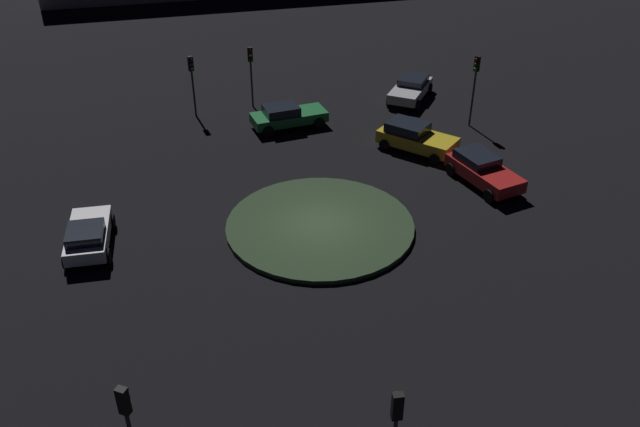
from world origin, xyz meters
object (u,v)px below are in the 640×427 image
Objects in this scene: car_silver at (411,88)px; traffic_light_northwest_near at (192,74)px; car_white at (88,235)px; traffic_light_south at (128,417)px; traffic_light_north at (475,77)px; traffic_light_southeast at (396,421)px; car_yellow at (415,137)px; car_green at (287,116)px; traffic_light_northwest at (251,65)px; car_red at (483,170)px.

car_silver is 14.28m from traffic_light_northwest_near.
traffic_light_south reaches higher than car_white.
traffic_light_south is 26.48m from traffic_light_northwest_near.
car_silver is 5.83m from traffic_light_north.
car_silver is 1.02× the size of traffic_light_north.
car_white is 17.18m from traffic_light_southeast.
traffic_light_north reaches higher than car_yellow.
traffic_light_northwest is at bearing 105.56° from car_green.
traffic_light_north is at bearing -24.41° from traffic_light_southeast.
traffic_light_north is (9.89, 5.10, 2.36)m from car_green.
traffic_light_northwest_near is 0.89× the size of traffic_light_north.
traffic_light_southeast reaches higher than car_yellow.
traffic_light_northwest_near is at bearing -55.14° from car_silver.
traffic_light_northwest_near is 17.01m from traffic_light_north.
traffic_light_northwest_near is (-5.95, -1.11, 2.02)m from car_green.
car_yellow reaches higher than car_red.
traffic_light_north is (15.84, 6.21, 0.34)m from traffic_light_northwest_near.
car_white is 1.07× the size of traffic_light_south.
car_white is 23.47m from traffic_light_north.
car_yellow is 11.73m from traffic_light_northwest.
car_red is 1.23× the size of traffic_light_southeast.
car_red is 19.01m from traffic_light_southeast.
traffic_light_north is at bearing 75.88° from car_yellow.
car_white is 0.93× the size of car_silver.
car_red is at bearing 34.74° from traffic_light_northwest.
traffic_light_north reaches higher than traffic_light_northwest_near.
traffic_light_northwest_near is (-4.27, 14.07, 2.05)m from car_white.
traffic_light_northwest reaches higher than traffic_light_south.
traffic_light_northwest_near is (-13.92, -1.58, 1.97)m from car_yellow.
car_red is at bearing 32.80° from traffic_light_north.
traffic_light_south is 0.88× the size of traffic_light_north.
traffic_light_northwest_near is (-20.51, 19.34, 0.11)m from traffic_light_southeast.
car_yellow is at bearing 38.89° from traffic_light_northwest_near.
traffic_light_north reaches higher than car_silver.
car_silver is at bearing 80.74° from traffic_light_northwest.
car_yellow is at bearing 18.12° from car_silver.
traffic_light_north is at bearing -20.38° from car_green.
car_green is 0.99× the size of car_red.
traffic_light_northwest reaches higher than traffic_light_southeast.
car_silver is at bearing 70.46° from traffic_light_northwest_near.
traffic_light_southeast is 0.94× the size of traffic_light_northwest.
car_red is at bearing -28.17° from traffic_light_southeast.
car_green is at bearing 20.11° from traffic_light_northwest.
traffic_light_southeast is 0.96× the size of traffic_light_northwest_near.
traffic_light_northwest_near reaches higher than car_white.
car_silver is 10.68m from traffic_light_northwest.
traffic_light_southeast is 28.63m from traffic_light_northwest.
car_green is 1.15× the size of traffic_light_northwest.
car_yellow is at bearing -69.00° from car_white.
car_green is at bearing -50.18° from traffic_light_north.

